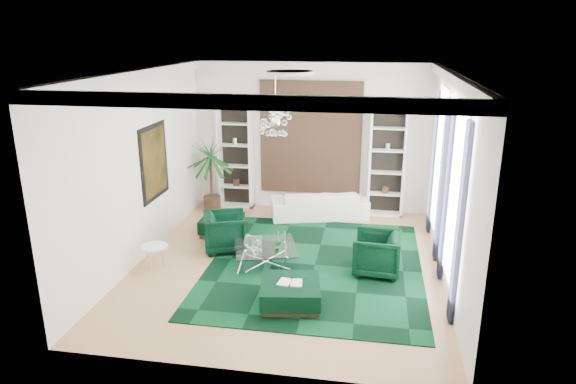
% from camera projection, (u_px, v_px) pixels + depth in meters
% --- Properties ---
extents(floor, '(6.00, 7.00, 0.02)m').
position_uv_depth(floor, '(288.00, 264.00, 10.40)').
color(floor, tan).
rests_on(floor, ground).
extents(ceiling, '(6.00, 7.00, 0.02)m').
position_uv_depth(ceiling, '(288.00, 71.00, 9.26)').
color(ceiling, white).
rests_on(ceiling, ground).
extents(wall_back, '(6.00, 0.02, 3.80)m').
position_uv_depth(wall_back, '(311.00, 138.00, 13.13)').
color(wall_back, white).
rests_on(wall_back, ground).
extents(wall_front, '(6.00, 0.02, 3.80)m').
position_uv_depth(wall_front, '(242.00, 245.00, 6.53)').
color(wall_front, white).
rests_on(wall_front, ground).
extents(wall_left, '(0.02, 7.00, 3.80)m').
position_uv_depth(wall_left, '(140.00, 167.00, 10.31)').
color(wall_left, white).
rests_on(wall_left, ground).
extents(wall_right, '(0.02, 7.00, 3.80)m').
position_uv_depth(wall_right, '(450.00, 181.00, 9.35)').
color(wall_right, white).
rests_on(wall_right, ground).
extents(crown_molding, '(6.00, 7.00, 0.18)m').
position_uv_depth(crown_molding, '(288.00, 78.00, 9.29)').
color(crown_molding, white).
rests_on(crown_molding, ceiling).
extents(ceiling_medallion, '(0.90, 0.90, 0.05)m').
position_uv_depth(ceiling_medallion, '(290.00, 72.00, 9.55)').
color(ceiling_medallion, white).
rests_on(ceiling_medallion, ceiling).
extents(tapestry, '(2.50, 0.06, 2.80)m').
position_uv_depth(tapestry, '(310.00, 138.00, 13.09)').
color(tapestry, black).
rests_on(tapestry, wall_back).
extents(shelving_left, '(0.90, 0.38, 2.80)m').
position_uv_depth(shelving_left, '(236.00, 155.00, 13.40)').
color(shelving_left, white).
rests_on(shelving_left, floor).
extents(shelving_right, '(0.90, 0.38, 2.80)m').
position_uv_depth(shelving_right, '(387.00, 161.00, 12.78)').
color(shelving_right, white).
rests_on(shelving_right, floor).
extents(painting, '(0.04, 1.30, 1.60)m').
position_uv_depth(painting, '(155.00, 162.00, 10.88)').
color(painting, black).
rests_on(painting, wall_left).
extents(window_near, '(0.03, 1.10, 2.90)m').
position_uv_depth(window_near, '(456.00, 195.00, 8.51)').
color(window_near, white).
rests_on(window_near, wall_right).
extents(curtain_near_a, '(0.07, 0.30, 3.25)m').
position_uv_depth(curtain_near_a, '(459.00, 226.00, 7.85)').
color(curtain_near_a, black).
rests_on(curtain_near_a, floor).
extents(curtain_near_b, '(0.07, 0.30, 3.25)m').
position_uv_depth(curtain_near_b, '(447.00, 195.00, 9.32)').
color(curtain_near_b, black).
rests_on(curtain_near_b, floor).
extents(window_far, '(0.03, 1.10, 2.90)m').
position_uv_depth(window_far, '(440.00, 161.00, 10.77)').
color(window_far, white).
rests_on(window_far, wall_right).
extents(curtain_far_a, '(0.07, 0.30, 3.25)m').
position_uv_depth(curtain_far_a, '(441.00, 183.00, 10.11)').
color(curtain_far_a, black).
rests_on(curtain_far_a, floor).
extents(curtain_far_b, '(0.07, 0.30, 3.25)m').
position_uv_depth(curtain_far_b, '(433.00, 163.00, 11.58)').
color(curtain_far_b, black).
rests_on(curtain_far_b, floor).
extents(rug, '(4.20, 5.00, 0.02)m').
position_uv_depth(rug, '(315.00, 265.00, 10.30)').
color(rug, black).
rests_on(rug, floor).
extents(sofa, '(2.56, 1.53, 0.70)m').
position_uv_depth(sofa, '(319.00, 204.00, 12.91)').
color(sofa, white).
rests_on(sofa, floor).
extents(armchair_left, '(1.14, 1.12, 0.81)m').
position_uv_depth(armchair_left, '(226.00, 232.00, 10.97)').
color(armchair_left, black).
rests_on(armchair_left, floor).
extents(armchair_right, '(0.95, 0.93, 0.81)m').
position_uv_depth(armchair_right, '(377.00, 253.00, 9.89)').
color(armchair_right, black).
rests_on(armchair_right, floor).
extents(coffee_table, '(1.50, 1.50, 0.41)m').
position_uv_depth(coffee_table, '(266.00, 256.00, 10.27)').
color(coffee_table, white).
rests_on(coffee_table, floor).
extents(ottoman_side, '(0.92, 0.92, 0.40)m').
position_uv_depth(ottoman_side, '(222.00, 225.00, 11.90)').
color(ottoman_side, black).
rests_on(ottoman_side, floor).
extents(ottoman_front, '(1.14, 1.14, 0.40)m').
position_uv_depth(ottoman_front, '(290.00, 293.00, 8.80)').
color(ottoman_front, black).
rests_on(ottoman_front, floor).
extents(book, '(0.42, 0.28, 0.03)m').
position_uv_depth(book, '(290.00, 282.00, 8.74)').
color(book, white).
rests_on(book, ottoman_front).
extents(side_table, '(0.58, 0.58, 0.50)m').
position_uv_depth(side_table, '(155.00, 258.00, 10.06)').
color(side_table, white).
rests_on(side_table, floor).
extents(palm, '(1.75, 1.75, 2.40)m').
position_uv_depth(palm, '(211.00, 166.00, 13.13)').
color(palm, '#134818').
rests_on(palm, floor).
extents(chandelier, '(0.97, 0.97, 0.72)m').
position_uv_depth(chandelier, '(276.00, 122.00, 9.73)').
color(chandelier, white).
rests_on(chandelier, ceiling).
extents(table_plant, '(0.14, 0.12, 0.24)m').
position_uv_depth(table_plant, '(278.00, 247.00, 9.89)').
color(table_plant, '#134818').
rests_on(table_plant, coffee_table).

